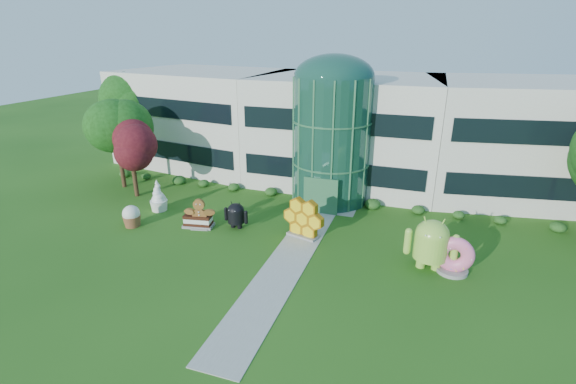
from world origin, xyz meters
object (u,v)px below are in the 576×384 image
(android_black, at_px, (236,214))
(donut, at_px, (454,254))
(android_green, at_px, (431,241))
(gingerbread, at_px, (200,214))

(android_black, distance_m, donut, 14.26)
(android_green, relative_size, android_black, 1.64)
(android_green, relative_size, gingerbread, 1.46)
(donut, bearing_deg, android_black, 177.98)
(android_black, xyz_separation_m, donut, (14.20, -1.27, 0.07))
(gingerbread, bearing_deg, android_black, 8.57)
(android_green, bearing_deg, donut, -0.57)
(android_black, height_order, gingerbread, gingerbread)
(android_black, xyz_separation_m, gingerbread, (-2.33, -0.89, 0.04))
(android_black, bearing_deg, gingerbread, -156.03)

